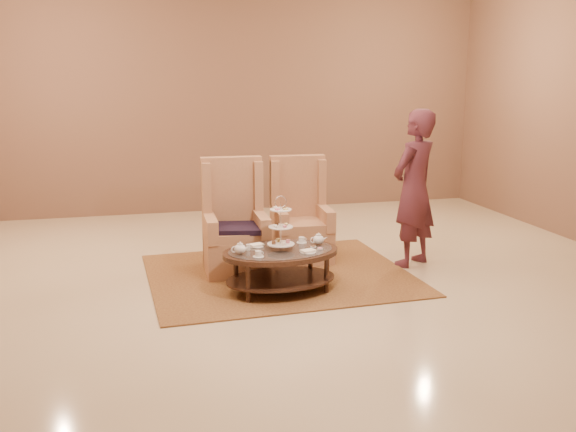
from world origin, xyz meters
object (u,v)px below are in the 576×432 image
object	(u,v)px
armchair_right	(300,225)
armchair_left	(235,233)
tea_table	(281,257)
person	(414,188)

from	to	relation	value
armchair_right	armchair_left	bearing A→B (deg)	-157.66
tea_table	armchair_left	xyz separation A→B (m)	(-0.32, 0.82, 0.06)
tea_table	armchair_left	bearing A→B (deg)	104.97
person	armchair_left	bearing A→B (deg)	-39.46
tea_table	armchair_left	size ratio (longest dim) A/B	1.01
armchair_left	armchair_right	world-z (taller)	armchair_left
armchair_left	armchair_right	bearing A→B (deg)	20.88
tea_table	armchair_left	distance (m)	0.88
person	armchair_right	bearing A→B (deg)	-57.14
armchair_left	armchair_right	distance (m)	0.86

